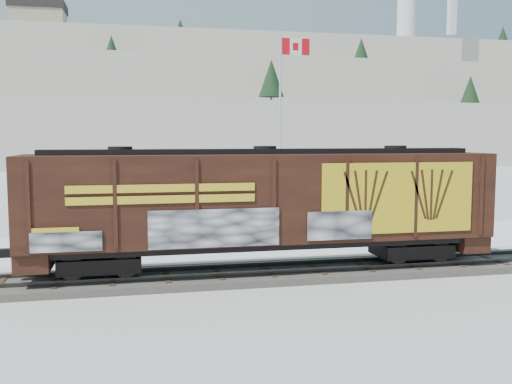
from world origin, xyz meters
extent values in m
plane|color=white|center=(0.00, 0.00, 0.00)|extent=(500.00, 500.00, 0.00)
cube|color=#59544C|center=(0.00, 0.00, 0.14)|extent=(50.00, 3.40, 0.28)
cube|color=#33302D|center=(0.00, -0.72, 0.35)|extent=(50.00, 0.10, 0.15)
cube|color=#33302D|center=(0.00, 0.72, 0.35)|extent=(50.00, 0.10, 0.15)
cube|color=white|center=(0.00, 7.50, 0.01)|extent=(40.00, 8.00, 0.03)
cube|color=white|center=(0.00, 95.00, 6.00)|extent=(360.00, 40.00, 12.00)
cube|color=white|center=(0.00, 125.00, 12.00)|extent=(360.00, 40.00, 24.00)
cube|color=white|center=(0.00, 160.00, 17.50)|extent=(360.00, 50.00, 35.00)
cone|color=black|center=(22.00, 90.00, 17.31)|extent=(5.04, 5.04, 7.38)
cone|color=black|center=(70.00, 96.00, 16.43)|extent=(4.20, 4.20, 6.15)
cone|color=black|center=(-10.00, 128.00, 28.13)|extent=(3.92, 3.92, 5.74)
cone|color=black|center=(55.00, 124.00, 28.72)|extent=(4.48, 4.48, 6.56)
cone|color=black|center=(10.00, 162.00, 39.43)|extent=(4.20, 4.20, 6.15)
cone|color=black|center=(120.00, 156.00, 40.02)|extent=(4.76, 4.76, 6.97)
cube|color=tan|center=(-32.00, 162.00, 39.00)|extent=(15.00, 12.00, 8.00)
cube|color=black|center=(-32.00, 162.00, 44.20)|extent=(15.75, 12.60, 2.40)
cube|color=black|center=(-6.45, 0.00, 0.88)|extent=(3.00, 2.00, 0.90)
cube|color=black|center=(6.24, 0.00, 0.88)|extent=(3.00, 2.00, 0.90)
cylinder|color=black|center=(-7.40, -0.78, 0.88)|extent=(0.90, 0.12, 0.90)
cube|color=black|center=(-0.10, 0.00, 1.41)|extent=(18.44, 2.40, 0.25)
cube|color=#34180E|center=(-0.10, 0.00, 3.23)|extent=(18.44, 3.00, 3.39)
cube|color=black|center=(-0.10, 0.00, 5.02)|extent=(16.96, 0.90, 0.20)
cube|color=gold|center=(4.87, -1.54, 3.23)|extent=(6.27, 0.03, 2.75)
cube|color=gold|center=(-4.16, -1.54, 3.58)|extent=(6.64, 0.02, 0.70)
cube|color=silver|center=(-2.32, -1.55, 2.28)|extent=(4.79, 0.03, 1.40)
cylinder|color=silver|center=(3.70, 12.32, 0.10)|extent=(0.90, 0.90, 0.20)
cylinder|color=silver|center=(3.70, 12.32, 5.89)|extent=(0.14, 0.14, 11.78)
cube|color=red|center=(4.05, 12.32, 11.08)|extent=(0.50, 0.07, 1.00)
cube|color=white|center=(4.65, 12.32, 11.08)|extent=(0.70, 0.09, 1.00)
cube|color=red|center=(5.30, 12.32, 11.08)|extent=(0.50, 0.07, 1.00)
imported|color=#B1B3B9|center=(-5.24, 6.79, 0.81)|extent=(4.69, 2.08, 1.57)
imported|color=white|center=(-1.79, 7.77, 0.76)|extent=(4.68, 2.63, 1.46)
imported|color=black|center=(10.84, 8.17, 0.68)|extent=(4.84, 3.29, 1.30)
camera|label=1|loc=(-5.15, -21.84, 5.57)|focal=40.00mm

